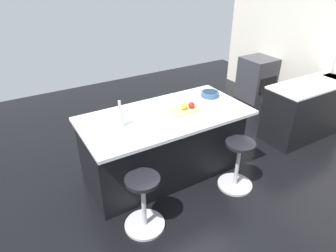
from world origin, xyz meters
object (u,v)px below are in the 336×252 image
(stool_middle, at_px, (144,204))
(oven_range, at_px, (257,79))
(cutting_board, at_px, (184,110))
(apple_yellow, at_px, (184,106))
(apple_red, at_px, (191,105))
(stool_by_window, at_px, (237,166))
(water_bottle, at_px, (121,117))
(kitchen_island, at_px, (164,144))
(fruit_bowl, at_px, (210,94))

(stool_middle, bearing_deg, oven_range, -151.79)
(cutting_board, bearing_deg, oven_range, -154.22)
(oven_range, relative_size, apple_yellow, 10.72)
(apple_red, height_order, apple_yellow, same)
(cutting_board, height_order, apple_red, apple_red)
(stool_by_window, xyz_separation_m, water_bottle, (1.23, -0.65, 0.73))
(apple_yellow, height_order, water_bottle, water_bottle)
(stool_by_window, xyz_separation_m, apple_red, (0.31, -0.60, 0.67))
(kitchen_island, distance_m, cutting_board, 0.53)
(apple_red, relative_size, water_bottle, 0.26)
(stool_by_window, bearing_deg, fruit_bowl, -99.92)
(oven_range, bearing_deg, cutting_board, 25.78)
(kitchen_island, distance_m, fruit_bowl, 0.94)
(oven_range, xyz_separation_m, cutting_board, (2.67, 1.29, 0.50))
(cutting_board, bearing_deg, apple_yellow, 78.07)
(cutting_board, bearing_deg, water_bottle, -1.64)
(stool_by_window, height_order, apple_red, apple_red)
(kitchen_island, relative_size, cutting_board, 5.74)
(cutting_board, relative_size, water_bottle, 1.15)
(stool_middle, distance_m, apple_yellow, 1.28)
(kitchen_island, height_order, cutting_board, cutting_board)
(water_bottle, height_order, fruit_bowl, water_bottle)
(oven_range, distance_m, stool_by_window, 2.96)
(water_bottle, bearing_deg, kitchen_island, -175.42)
(apple_red, bearing_deg, apple_yellow, -10.87)
(oven_range, bearing_deg, apple_yellow, 25.84)
(fruit_bowl, bearing_deg, oven_range, -152.40)
(stool_middle, height_order, water_bottle, water_bottle)
(cutting_board, height_order, fruit_bowl, fruit_bowl)
(kitchen_island, distance_m, water_bottle, 0.82)
(cutting_board, distance_m, fruit_bowl, 0.58)
(stool_middle, xyz_separation_m, fruit_bowl, (-1.44, -0.80, 0.65))
(kitchen_island, relative_size, water_bottle, 6.61)
(apple_red, bearing_deg, stool_middle, 31.10)
(cutting_board, relative_size, apple_yellow, 4.48)
(stool_by_window, distance_m, fruit_bowl, 1.04)
(apple_red, relative_size, apple_yellow, 1.00)
(kitchen_island, relative_size, stool_by_window, 3.13)
(oven_range, distance_m, cutting_board, 3.00)
(apple_red, bearing_deg, cutting_board, -13.10)
(stool_by_window, distance_m, water_bottle, 1.57)
(oven_range, height_order, stool_by_window, oven_range)
(stool_by_window, height_order, fruit_bowl, fruit_bowl)
(stool_by_window, xyz_separation_m, cutting_board, (0.41, -0.62, 0.62))
(apple_yellow, xyz_separation_m, fruit_bowl, (-0.55, -0.19, -0.02))
(stool_middle, height_order, apple_yellow, apple_yellow)
(stool_middle, bearing_deg, stool_by_window, 180.00)
(apple_red, height_order, fruit_bowl, apple_red)
(kitchen_island, relative_size, stool_middle, 3.13)
(stool_middle, distance_m, fruit_bowl, 1.78)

